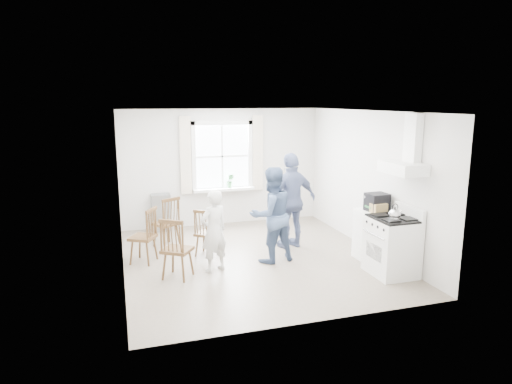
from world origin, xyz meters
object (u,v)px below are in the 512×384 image
object	(u,v)px
windsor_chair_a	(169,217)
windsor_chair_c	(148,229)
low_cabinet	(372,235)
windsor_chair_b	(174,243)
person_left	(214,231)
person_mid	(271,215)
person_right	(292,201)
gas_stove	(392,245)
stereo_stack	(377,202)

from	to	relation	value
windsor_chair_a	windsor_chair_c	distance (m)	0.86
low_cabinet	windsor_chair_b	size ratio (longest dim) A/B	0.90
person_left	person_mid	xyz separation A→B (m)	(1.05, 0.17, 0.15)
windsor_chair_b	person_right	distance (m)	2.57
windsor_chair_a	person_left	bearing A→B (deg)	-69.00
person_right	windsor_chair_a	bearing A→B (deg)	-30.17
low_cabinet	person_right	world-z (taller)	person_right
low_cabinet	person_mid	bearing A→B (deg)	165.46
person_left	person_right	xyz separation A→B (m)	(1.67, 0.79, 0.23)
windsor_chair_a	windsor_chair_c	world-z (taller)	windsor_chair_a
windsor_chair_a	windsor_chair_c	bearing A→B (deg)	-121.20
gas_stove	person_right	bearing A→B (deg)	120.41
low_cabinet	person_right	xyz separation A→B (m)	(-1.11, 1.08, 0.46)
gas_stove	stereo_stack	xyz separation A→B (m)	(0.09, 0.64, 0.57)
windsor_chair_a	windsor_chair_b	distance (m)	1.66
windsor_chair_a	person_left	world-z (taller)	person_left
windsor_chair_b	windsor_chair_c	world-z (taller)	windsor_chair_b
person_left	person_right	distance (m)	1.87
person_mid	windsor_chair_a	bearing A→B (deg)	-50.61
windsor_chair_a	person_right	xyz separation A→B (m)	(2.23, -0.66, 0.31)
stereo_stack	low_cabinet	bearing A→B (deg)	105.30
windsor_chair_c	person_left	world-z (taller)	person_left
low_cabinet	gas_stove	bearing A→B (deg)	-95.68
person_mid	windsor_chair_c	bearing A→B (deg)	-27.05
low_cabinet	windsor_chair_a	distance (m)	3.77
stereo_stack	person_left	distance (m)	2.85
windsor_chair_b	low_cabinet	bearing A→B (deg)	-1.35
person_mid	person_left	bearing A→B (deg)	-3.00
windsor_chair_a	gas_stove	bearing A→B (deg)	-36.66
low_cabinet	person_mid	xyz separation A→B (m)	(-1.73, 0.45, 0.39)
gas_stove	windsor_chair_b	bearing A→B (deg)	167.02
windsor_chair_b	windsor_chair_a	bearing A→B (deg)	85.90
windsor_chair_a	person_left	distance (m)	1.56
low_cabinet	windsor_chair_a	xyz separation A→B (m)	(-3.34, 1.74, 0.15)
person_left	stereo_stack	bearing A→B (deg)	149.20
windsor_chair_a	person_mid	distance (m)	2.07
person_left	person_mid	world-z (taller)	person_mid
windsor_chair_c	person_right	bearing A→B (deg)	1.56
stereo_stack	person_right	world-z (taller)	person_right
stereo_stack	windsor_chair_c	distance (m)	3.98
person_right	windsor_chair_b	bearing A→B (deg)	9.26
low_cabinet	windsor_chair_b	distance (m)	3.47
person_left	person_mid	bearing A→B (deg)	165.16
gas_stove	low_cabinet	size ratio (longest dim) A/B	1.24
windsor_chair_a	person_right	size ratio (longest dim) A/B	0.54
windsor_chair_b	person_mid	world-z (taller)	person_mid
low_cabinet	windsor_chair_a	world-z (taller)	windsor_chair_a
windsor_chair_a	person_left	size ratio (longest dim) A/B	0.72
person_left	windsor_chair_b	bearing A→B (deg)	-7.10
gas_stove	person_mid	bearing A→B (deg)	145.37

